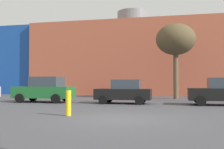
# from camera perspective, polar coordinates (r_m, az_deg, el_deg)

# --- Properties ---
(ground_plane) EXTENTS (200.00, 200.00, 0.00)m
(ground_plane) POSITION_cam_1_polar(r_m,az_deg,el_deg) (11.01, 1.49, -9.26)
(ground_plane) COLOR #47474C
(building_backdrop) EXTENTS (36.76, 10.61, 10.52)m
(building_backdrop) POSITION_cam_1_polar(r_m,az_deg,el_deg) (35.11, 4.41, 3.01)
(building_backdrop) COLOR #B2563D
(building_backdrop) RESTS_ON ground_plane
(parked_car_1) EXTENTS (4.30, 2.11, 1.87)m
(parked_car_1) POSITION_cam_1_polar(r_m,az_deg,el_deg) (20.68, -13.88, -3.07)
(parked_car_1) COLOR #1E662D
(parked_car_1) RESTS_ON ground_plane
(parked_car_2) EXTENTS (3.80, 1.87, 1.64)m
(parked_car_2) POSITION_cam_1_polar(r_m,az_deg,el_deg) (18.79, 2.53, -3.60)
(parked_car_2) COLOR black
(parked_car_2) RESTS_ON ground_plane
(parked_car_3) EXTENTS (4.05, 1.99, 1.75)m
(parked_car_3) POSITION_cam_1_polar(r_m,az_deg,el_deg) (18.73, 21.99, -3.32)
(parked_car_3) COLOR black
(parked_car_3) RESTS_ON ground_plane
(bare_tree_0) EXTENTS (3.48, 3.48, 6.67)m
(bare_tree_0) POSITION_cam_1_polar(r_m,az_deg,el_deg) (25.00, 13.14, 7.00)
(bare_tree_0) COLOR brown
(bare_tree_0) RESTS_ON ground_plane
(bollard_yellow_0) EXTENTS (0.24, 0.24, 1.11)m
(bollard_yellow_0) POSITION_cam_1_polar(r_m,az_deg,el_deg) (12.13, -9.10, -5.91)
(bollard_yellow_0) COLOR yellow
(bollard_yellow_0) RESTS_ON ground_plane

